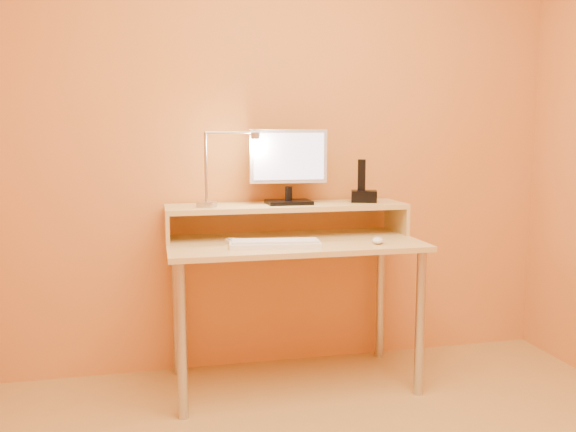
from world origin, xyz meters
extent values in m
cube|color=#CA7E45|center=(0.00, 1.50, 1.25)|extent=(3.00, 0.04, 2.50)
cylinder|color=#B0B0B0|center=(-0.55, 0.93, 0.35)|extent=(0.04, 0.04, 0.69)
cylinder|color=#B0B0B0|center=(0.55, 0.93, 0.35)|extent=(0.04, 0.04, 0.69)
cylinder|color=#B0B0B0|center=(-0.55, 1.43, 0.35)|extent=(0.04, 0.04, 0.69)
cylinder|color=#B0B0B0|center=(0.55, 1.43, 0.35)|extent=(0.04, 0.04, 0.69)
cube|color=tan|center=(0.00, 1.18, 0.71)|extent=(1.20, 0.60, 0.02)
cube|color=tan|center=(-0.59, 1.33, 0.79)|extent=(0.02, 0.30, 0.14)
cube|color=tan|center=(0.59, 1.33, 0.79)|extent=(0.02, 0.30, 0.14)
cube|color=tan|center=(0.00, 1.33, 0.87)|extent=(1.20, 0.30, 0.02)
cube|color=black|center=(0.01, 1.33, 0.89)|extent=(0.22, 0.16, 0.02)
cylinder|color=black|center=(0.01, 1.33, 0.93)|extent=(0.04, 0.04, 0.07)
cube|color=silver|center=(0.01, 1.34, 1.12)|extent=(0.39, 0.04, 0.27)
cube|color=black|center=(0.01, 1.36, 1.12)|extent=(0.35, 0.02, 0.23)
cube|color=#D2D5FD|center=(0.01, 1.32, 1.12)|extent=(0.35, 0.01, 0.23)
cylinder|color=#B0B0B0|center=(-0.40, 1.30, 0.89)|extent=(0.10, 0.10, 0.02)
cylinder|color=#B0B0B0|center=(-0.40, 1.30, 1.07)|extent=(0.01, 0.01, 0.33)
cylinder|color=#B0B0B0|center=(-0.28, 1.30, 1.24)|extent=(0.24, 0.01, 0.01)
cylinder|color=#B0B0B0|center=(-0.16, 1.30, 1.22)|extent=(0.04, 0.04, 0.03)
cylinder|color=#FFEAC6|center=(-0.16, 1.30, 1.20)|extent=(0.03, 0.03, 0.00)
cube|color=black|center=(0.41, 1.33, 0.91)|extent=(0.16, 0.14, 0.06)
cube|color=black|center=(0.39, 1.33, 1.02)|extent=(0.05, 0.04, 0.16)
cube|color=#1D35FB|center=(0.45, 1.28, 0.91)|extent=(0.01, 0.00, 0.04)
cube|color=white|center=(-0.12, 1.04, 0.73)|extent=(0.42, 0.18, 0.02)
ellipsoid|color=white|center=(0.37, 1.02, 0.74)|extent=(0.08, 0.11, 0.03)
cube|color=white|center=(-0.29, 1.12, 0.73)|extent=(0.08, 0.18, 0.02)
camera|label=1|loc=(-0.65, -1.56, 1.22)|focal=37.18mm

